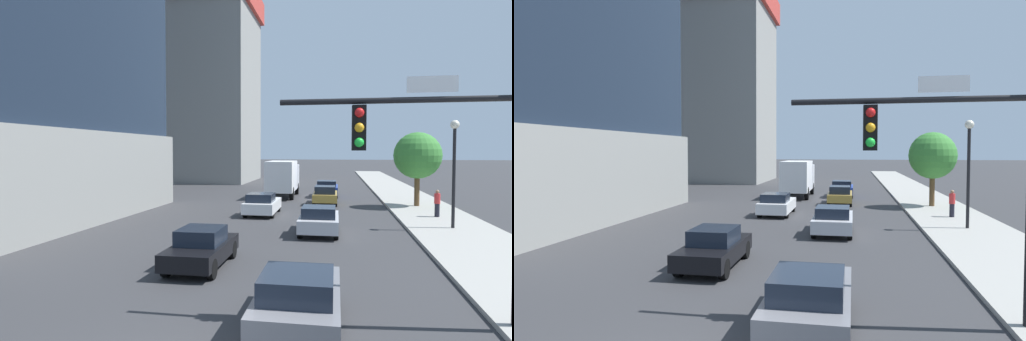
{
  "view_description": "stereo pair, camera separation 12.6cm",
  "coord_description": "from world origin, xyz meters",
  "views": [
    {
      "loc": [
        2.84,
        -6.49,
        4.04
      ],
      "look_at": [
        -1.06,
        14.8,
        3.07
      ],
      "focal_mm": 30.76,
      "sensor_mm": 36.0,
      "label": 1
    },
    {
      "loc": [
        2.97,
        -6.46,
        4.04
      ],
      "look_at": [
        -1.06,
        14.8,
        3.07
      ],
      "focal_mm": 30.76,
      "sensor_mm": 36.0,
      "label": 2
    }
  ],
  "objects": [
    {
      "name": "box_truck",
      "position": [
        -1.75,
        31.57,
        1.8
      ],
      "size": [
        2.28,
        7.04,
        3.17
      ],
      "color": "silver",
      "rests_on": "ground"
    },
    {
      "name": "construction_building",
      "position": [
        -16.17,
        50.67,
        14.06
      ],
      "size": [
        16.95,
        17.01,
        33.7
      ],
      "color": "gray",
      "rests_on": "ground"
    },
    {
      "name": "car_gold",
      "position": [
        2.04,
        26.9,
        0.71
      ],
      "size": [
        1.78,
        4.26,
        1.43
      ],
      "color": "#AD8938",
      "rests_on": "ground"
    },
    {
      "name": "traffic_light_pole",
      "position": [
        5.15,
        4.0,
        4.01
      ],
      "size": [
        5.42,
        0.48,
        5.65
      ],
      "color": "black",
      "rests_on": "sidewalk"
    },
    {
      "name": "street_lamp",
      "position": [
        8.67,
        16.94,
        3.74
      ],
      "size": [
        0.44,
        0.44,
        5.43
      ],
      "color": "black",
      "rests_on": "sidewalk"
    },
    {
      "name": "car_black",
      "position": [
        -1.75,
        8.04,
        0.67
      ],
      "size": [
        1.73,
        4.08,
        1.37
      ],
      "color": "black",
      "rests_on": "ground"
    },
    {
      "name": "street_tree",
      "position": [
        8.48,
        25.98,
        3.7
      ],
      "size": [
        3.29,
        3.29,
        5.22
      ],
      "color": "brown",
      "rests_on": "sidewalk"
    },
    {
      "name": "car_silver",
      "position": [
        2.04,
        14.88,
        0.69
      ],
      "size": [
        1.86,
        4.06,
        1.38
      ],
      "color": "#B7B7BC",
      "rests_on": "ground"
    },
    {
      "name": "pedestrian_red_shirt",
      "position": [
        8.73,
        20.75,
        0.96
      ],
      "size": [
        0.34,
        0.34,
        1.59
      ],
      "color": "black",
      "rests_on": "sidewalk"
    },
    {
      "name": "car_blue",
      "position": [
        2.04,
        32.45,
        0.74
      ],
      "size": [
        1.9,
        4.14,
        1.46
      ],
      "color": "#233D9E",
      "rests_on": "ground"
    },
    {
      "name": "car_gray",
      "position": [
        2.04,
        3.2,
        0.7
      ],
      "size": [
        1.82,
        4.1,
        1.44
      ],
      "color": "slate",
      "rests_on": "ground"
    },
    {
      "name": "car_white",
      "position": [
        -1.75,
        20.7,
        0.69
      ],
      "size": [
        1.87,
        4.34,
        1.41
      ],
      "color": "silver",
      "rests_on": "ground"
    },
    {
      "name": "sidewalk",
      "position": [
        8.69,
        20.0,
        0.07
      ],
      "size": [
        4.53,
        120.0,
        0.15
      ],
      "primitive_type": "cube",
      "color": "#9E9B93",
      "rests_on": "ground"
    }
  ]
}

